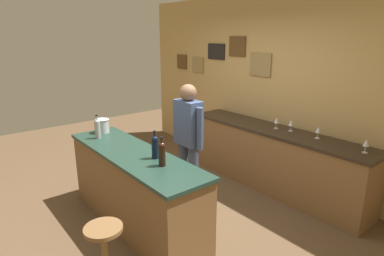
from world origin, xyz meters
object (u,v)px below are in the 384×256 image
(wine_bottle_c, at_px, (162,153))
(wine_bottle_a, at_px, (97,128))
(bar_stool, at_px, (105,250))
(wine_bottle_b, at_px, (155,146))
(bartender, at_px, (188,138))
(ice_bucket, at_px, (103,125))
(wine_glass_c, at_px, (318,130))
(wine_glass_a, at_px, (276,121))
(wine_glass_b, at_px, (291,123))
(wine_glass_d, at_px, (366,144))

(wine_bottle_c, bearing_deg, wine_bottle_a, -174.12)
(bar_stool, xyz_separation_m, wine_bottle_b, (-0.50, 0.84, 0.60))
(bartender, xyz_separation_m, bar_stool, (0.78, -1.51, -0.48))
(bar_stool, bearing_deg, ice_bucket, 155.17)
(wine_bottle_b, relative_size, wine_glass_c, 1.97)
(wine_bottle_b, bearing_deg, wine_glass_c, 71.22)
(ice_bucket, bearing_deg, bar_stool, -24.83)
(bartender, relative_size, wine_glass_a, 10.45)
(wine_bottle_a, distance_m, wine_glass_b, 2.59)
(wine_glass_a, height_order, wine_glass_c, same)
(wine_bottle_c, distance_m, wine_glass_b, 2.10)
(bar_stool, height_order, wine_glass_b, wine_glass_b)
(bartender, height_order, wine_glass_d, bartender)
(bartender, distance_m, wine_bottle_b, 0.73)
(wine_bottle_c, relative_size, wine_glass_a, 1.97)
(wine_glass_a, relative_size, wine_glass_c, 1.00)
(bartender, height_order, wine_glass_a, bartender)
(wine_glass_b, distance_m, wine_glass_c, 0.41)
(wine_glass_c, bearing_deg, wine_glass_b, 178.45)
(ice_bucket, distance_m, wine_glass_d, 3.24)
(wine_glass_a, height_order, wine_glass_b, same)
(wine_bottle_a, bearing_deg, wine_glass_a, 62.95)
(ice_bucket, relative_size, wine_glass_a, 1.21)
(wine_glass_a, bearing_deg, wine_bottle_c, -85.95)
(ice_bucket, bearing_deg, wine_glass_c, 47.01)
(wine_bottle_b, height_order, ice_bucket, wine_bottle_b)
(wine_glass_b, bearing_deg, wine_bottle_a, -120.60)
(wine_glass_c, bearing_deg, bartender, -125.26)
(bar_stool, distance_m, wine_bottle_b, 1.14)
(bar_stool, bearing_deg, bartender, 117.21)
(wine_glass_b, height_order, wine_glass_d, same)
(bar_stool, xyz_separation_m, wine_bottle_c, (-0.28, 0.78, 0.60))
(ice_bucket, bearing_deg, wine_bottle_a, -37.89)
(wine_bottle_c, relative_size, wine_glass_b, 1.97)
(ice_bucket, xyz_separation_m, wine_glass_b, (1.51, 2.08, -0.01))
(wine_bottle_b, bearing_deg, wine_bottle_c, -14.86)
(bartender, height_order, wine_bottle_a, bartender)
(wine_bottle_a, height_order, wine_glass_b, wine_bottle_a)
(wine_bottle_c, bearing_deg, ice_bucket, 179.12)
(bartender, height_order, wine_bottle_b, bartender)
(wine_glass_a, bearing_deg, ice_bucket, -122.83)
(wine_bottle_b, xyz_separation_m, ice_bucket, (-1.24, -0.04, -0.04))
(wine_glass_a, bearing_deg, bartender, -104.63)
(wine_bottle_a, relative_size, wine_glass_b, 1.97)
(wine_bottle_b, distance_m, wine_bottle_c, 0.22)
(wine_glass_d, bearing_deg, bartender, -140.76)
(wine_bottle_c, xyz_separation_m, ice_bucket, (-1.45, 0.02, -0.04))
(wine_bottle_a, bearing_deg, wine_glass_c, 52.03)
(wine_bottle_a, height_order, wine_glass_a, wine_bottle_a)
(wine_bottle_b, bearing_deg, wine_glass_a, 87.92)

